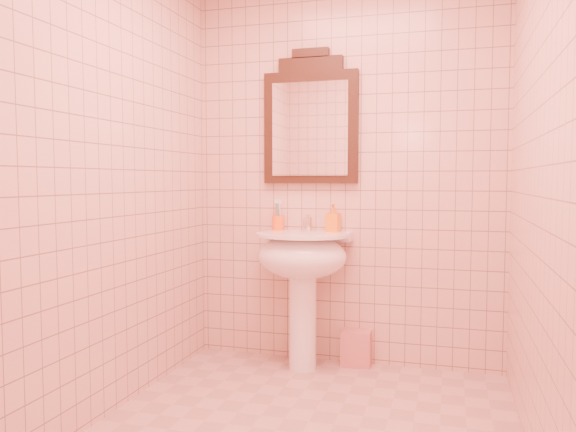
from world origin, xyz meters
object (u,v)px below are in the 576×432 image
(pedestal_sink, at_px, (302,265))
(toothbrush_cup, at_px, (278,223))
(soap_dispenser, at_px, (333,218))
(mirror, at_px, (311,122))
(towel, at_px, (356,348))

(pedestal_sink, height_order, toothbrush_cup, toothbrush_cup)
(soap_dispenser, bearing_deg, mirror, 175.51)
(mirror, relative_size, towel, 3.78)
(toothbrush_cup, xyz_separation_m, towel, (0.53, 0.00, -0.80))
(pedestal_sink, xyz_separation_m, mirror, (-0.00, 0.20, 0.91))
(soap_dispenser, bearing_deg, towel, 7.86)
(soap_dispenser, height_order, towel, soap_dispenser)
(toothbrush_cup, bearing_deg, pedestal_sink, -38.21)
(pedestal_sink, xyz_separation_m, towel, (0.32, 0.17, -0.55))
(pedestal_sink, height_order, mirror, mirror)
(pedestal_sink, relative_size, towel, 3.78)
(toothbrush_cup, height_order, towel, toothbrush_cup)
(pedestal_sink, relative_size, soap_dispenser, 4.83)
(mirror, bearing_deg, toothbrush_cup, -170.16)
(mirror, distance_m, towel, 1.49)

